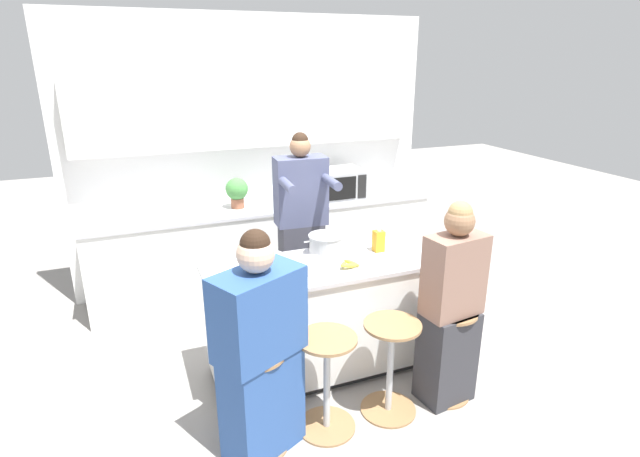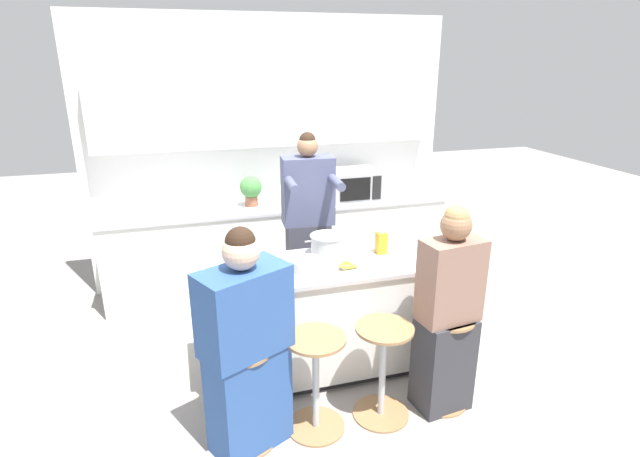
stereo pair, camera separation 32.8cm
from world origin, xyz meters
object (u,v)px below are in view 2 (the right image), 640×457
at_px(kitchen_island, 322,317).
at_px(bar_stool_leftmost, 244,391).
at_px(juice_carton, 381,243).
at_px(person_seated_near, 447,320).
at_px(coffee_cup_near, 273,267).
at_px(microwave, 353,184).
at_px(fruit_bowl, 306,265).
at_px(potted_plant, 251,189).
at_px(bar_stool_rightmost, 444,355).
at_px(banana_bunch, 347,265).
at_px(person_wrapped_blanket, 246,350).
at_px(bar_stool_center_left, 316,379).
at_px(bar_stool_center_right, 383,368).
at_px(cooking_pot, 328,245).
at_px(person_cooking, 308,236).

relative_size(kitchen_island, bar_stool_leftmost, 2.54).
bearing_deg(juice_carton, person_seated_near, -76.27).
relative_size(coffee_cup_near, microwave, 0.22).
xyz_separation_m(bar_stool_leftmost, fruit_bowl, (0.54, 0.54, 0.55)).
distance_m(juice_carton, potted_plant, 1.66).
height_order(person_seated_near, fruit_bowl, person_seated_near).
xyz_separation_m(bar_stool_rightmost, fruit_bowl, (-0.83, 0.54, 0.55)).
relative_size(coffee_cup_near, banana_bunch, 0.65).
xyz_separation_m(bar_stool_rightmost, person_wrapped_blanket, (-1.34, -0.03, 0.31)).
distance_m(fruit_bowl, microwave, 1.83).
distance_m(bar_stool_center_left, bar_stool_center_right, 0.46).
relative_size(cooking_pot, microwave, 0.69).
height_order(person_wrapped_blanket, person_seated_near, person_seated_near).
relative_size(person_cooking, microwave, 3.41).
relative_size(bar_stool_center_left, bar_stool_center_right, 1.00).
bearing_deg(cooking_pot, banana_bunch, -79.85).
height_order(banana_bunch, microwave, microwave).
distance_m(person_cooking, banana_bunch, 0.81).
height_order(kitchen_island, fruit_bowl, fruit_bowl).
bearing_deg(bar_stool_center_left, microwave, 64.79).
xyz_separation_m(kitchen_island, bar_stool_rightmost, (0.68, -0.61, -0.08)).
bearing_deg(person_wrapped_blanket, fruit_bowl, 21.95).
height_order(cooking_pot, juice_carton, juice_carton).
bearing_deg(fruit_bowl, cooking_pot, 45.34).
distance_m(microwave, potted_plant, 1.05).
bearing_deg(bar_stool_rightmost, juice_carton, 105.91).
bearing_deg(person_seated_near, bar_stool_rightmost, 51.18).
height_order(fruit_bowl, juice_carton, juice_carton).
height_order(kitchen_island, cooking_pot, cooking_pot).
distance_m(bar_stool_leftmost, bar_stool_rightmost, 1.37).
height_order(bar_stool_center_right, potted_plant, potted_plant).
relative_size(bar_stool_center_right, coffee_cup_near, 6.01).
xyz_separation_m(bar_stool_center_right, cooking_pot, (-0.14, 0.79, 0.59)).
xyz_separation_m(coffee_cup_near, banana_bunch, (0.52, -0.08, -0.01)).
relative_size(bar_stool_rightmost, banana_bunch, 3.91).
bearing_deg(kitchen_island, person_wrapped_blanket, -135.70).
distance_m(bar_stool_leftmost, fruit_bowl, 0.94).
bearing_deg(fruit_bowl, banana_bunch, -12.13).
height_order(fruit_bowl, coffee_cup_near, same).
bearing_deg(coffee_cup_near, fruit_bowl, -4.70).
bearing_deg(microwave, kitchen_island, -117.15).
distance_m(kitchen_island, fruit_bowl, 0.50).
bearing_deg(potted_plant, bar_stool_leftmost, -100.82).
distance_m(bar_stool_center_right, person_wrapped_blanket, 0.94).
relative_size(banana_bunch, potted_plant, 0.58).
xyz_separation_m(cooking_pot, fruit_bowl, (-0.23, -0.23, -0.04)).
distance_m(bar_stool_center_right, cooking_pot, 0.99).
relative_size(kitchen_island, fruit_bowl, 7.69).
bearing_deg(person_seated_near, person_wrapped_blanket, 172.62).
bearing_deg(person_wrapped_blanket, bar_stool_leftmost, 103.52).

